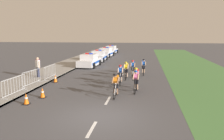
{
  "coord_description": "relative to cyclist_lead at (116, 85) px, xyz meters",
  "views": [
    {
      "loc": [
        2.1,
        -9.85,
        3.88
      ],
      "look_at": [
        -0.38,
        6.82,
        1.1
      ],
      "focal_mm": 36.15,
      "sensor_mm": 36.0,
      "label": 1
    }
  ],
  "objects": [
    {
      "name": "police_car_furthest",
      "position": [
        -4.7,
        29.01,
        -0.11
      ],
      "size": [
        2.24,
        4.52,
        1.59
      ],
      "color": "silver",
      "rests_on": "ground"
    },
    {
      "name": "crowd_barrier_rear",
      "position": [
        -6.18,
        4.51,
        -0.14
      ],
      "size": [
        0.54,
        2.32,
        1.07
      ],
      "color": "#B7BABF",
      "rests_on": "sidewalk_slab"
    },
    {
      "name": "spectator_middle",
      "position": [
        -7.56,
        5.15,
        0.3
      ],
      "size": [
        0.48,
        0.38,
        1.68
      ],
      "color": "#23284C",
      "rests_on": "sidewalk_slab"
    },
    {
      "name": "crowd_barrier_front",
      "position": [
        -6.24,
        -0.68,
        -0.14
      ],
      "size": [
        0.57,
        2.32,
        1.07
      ],
      "color": "#B7BABF",
      "rests_on": "sidewalk_slab"
    },
    {
      "name": "sidewalk_slab",
      "position": [
        -7.62,
        10.69,
        -0.73
      ],
      "size": [
        3.75,
        60.0,
        0.12
      ],
      "primitive_type": "cube",
      "color": "gray",
      "rests_on": "ground"
    },
    {
      "name": "police_car_nearest",
      "position": [
        -4.7,
        12.16,
        -0.11
      ],
      "size": [
        2.15,
        4.48,
        1.59
      ],
      "color": "white",
      "rests_on": "ground"
    },
    {
      "name": "cyclist_second",
      "position": [
        1.17,
        1.34,
        0.0
      ],
      "size": [
        0.45,
        1.72,
        1.56
      ],
      "color": "black",
      "rests_on": "ground"
    },
    {
      "name": "cyclist_fifth",
      "position": [
        0.15,
        5.53,
        0.0
      ],
      "size": [
        0.42,
        1.72,
        1.56
      ],
      "color": "black",
      "rests_on": "ground"
    },
    {
      "name": "police_car_third",
      "position": [
        -4.7,
        23.38,
        -0.11
      ],
      "size": [
        2.32,
        4.55,
        1.59
      ],
      "color": "white",
      "rests_on": "ground"
    },
    {
      "name": "cyclist_seventh",
      "position": [
        1.58,
        7.77,
        0.0
      ],
      "size": [
        0.42,
        1.72,
        1.56
      ],
      "color": "black",
      "rests_on": "ground"
    },
    {
      "name": "traffic_cone_near",
      "position": [
        -5.3,
        3.47,
        -0.48
      ],
      "size": [
        0.36,
        0.36,
        0.64
      ],
      "color": "black",
      "rests_on": "ground"
    },
    {
      "name": "kerb_edge",
      "position": [
        -5.83,
        10.69,
        -0.72
      ],
      "size": [
        0.16,
        60.0,
        0.13
      ],
      "primitive_type": "cube",
      "color": "#9E9E99",
      "rests_on": "ground"
    },
    {
      "name": "grass_verge",
      "position": [
        7.1,
        10.69,
        -0.78
      ],
      "size": [
        7.0,
        60.0,
        0.01
      ],
      "primitive_type": "cube",
      "color": "#4C7F42",
      "rests_on": "ground"
    },
    {
      "name": "police_car_second",
      "position": [
        -4.69,
        17.45,
        -0.11
      ],
      "size": [
        2.03,
        4.42,
        1.59
      ],
      "color": "silver",
      "rests_on": "ground"
    },
    {
      "name": "ground_plane",
      "position": [
        -0.37,
        -3.31,
        -0.79
      ],
      "size": [
        160.0,
        160.0,
        0.0
      ],
      "primitive_type": "plane",
      "color": "#4C4C51"
    },
    {
      "name": "cyclist_lead",
      "position": [
        0.0,
        0.0,
        0.0
      ],
      "size": [
        0.43,
        1.72,
        1.56
      ],
      "color": "black",
      "rests_on": "ground"
    },
    {
      "name": "traffic_cone_far",
      "position": [
        -4.68,
        -2.07,
        -0.48
      ],
      "size": [
        0.36,
        0.36,
        0.64
      ],
      "color": "black",
      "rests_on": "ground"
    },
    {
      "name": "cyclist_third",
      "position": [
        1.13,
        2.48,
        0.0
      ],
      "size": [
        0.44,
        1.72,
        1.56
      ],
      "color": "black",
      "rests_on": "ground"
    },
    {
      "name": "traffic_cone_mid",
      "position": [
        -4.38,
        -0.73,
        -0.48
      ],
      "size": [
        0.36,
        0.36,
        0.64
      ],
      "color": "black",
      "rests_on": "ground"
    },
    {
      "name": "spectator_closest",
      "position": [
        -7.38,
        4.77,
        0.3
      ],
      "size": [
        0.49,
        0.37,
        1.68
      ],
      "color": "#23284C",
      "rests_on": "sidewalk_slab"
    },
    {
      "name": "crowd_barrier_middle",
      "position": [
        -6.46,
        1.96,
        -0.14
      ],
      "size": [
        0.64,
        2.32,
        1.07
      ],
      "color": "#B7BABF",
      "rests_on": "sidewalk_slab"
    },
    {
      "name": "cyclist_sixth",
      "position": [
        0.65,
        6.74,
        0.0
      ],
      "size": [
        0.42,
        1.72,
        1.56
      ],
      "color": "black",
      "rests_on": "ground"
    },
    {
      "name": "lane_markings_centre",
      "position": [
        -0.37,
        3.3,
        -0.78
      ],
      "size": [
        0.14,
        17.6,
        0.01
      ],
      "color": "white",
      "rests_on": "ground"
    },
    {
      "name": "cyclist_fourth",
      "position": [
        -0.13,
        3.65,
        0.0
      ],
      "size": [
        0.44,
        1.72,
        1.56
      ],
      "color": "black",
      "rests_on": "ground"
    }
  ]
}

